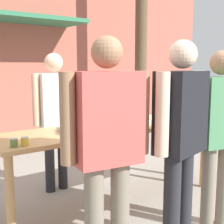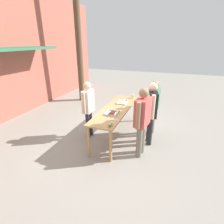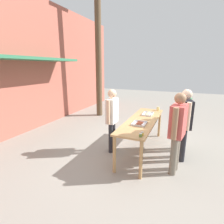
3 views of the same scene
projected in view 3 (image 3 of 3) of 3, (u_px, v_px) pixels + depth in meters
ground_plane at (141, 150)px, 4.66m from camera, size 24.00×24.00×0.00m
building_facade_back at (22, 64)px, 5.60m from camera, size 12.00×1.11×4.50m
serving_table at (142, 123)px, 4.47m from camera, size 2.51×0.69×0.86m
food_tray_sausages at (139, 124)px, 4.08m from camera, size 0.37×0.31×0.04m
food_tray_buns at (148, 114)px, 4.91m from camera, size 0.43×0.27×0.06m
condiment_jar_mustard at (141, 135)px, 3.35m from camera, size 0.06×0.06×0.07m
condiment_jar_ketchup at (142, 134)px, 3.42m from camera, size 0.06×0.06×0.07m
beer_cup at (158, 109)px, 5.34m from camera, size 0.09×0.09×0.11m
person_server_behind_table at (112, 115)px, 4.40m from camera, size 0.55×0.21×1.64m
person_customer_holding_hotdog at (177, 127)px, 3.48m from camera, size 0.67×0.33×1.69m
person_customer_with_cup at (184, 115)px, 4.47m from camera, size 0.57×0.30×1.63m
person_customer_waiting_in_line at (184, 119)px, 3.99m from camera, size 0.64×0.34×1.69m
utility_pole at (98, 41)px, 7.26m from camera, size 1.10×0.26×6.26m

